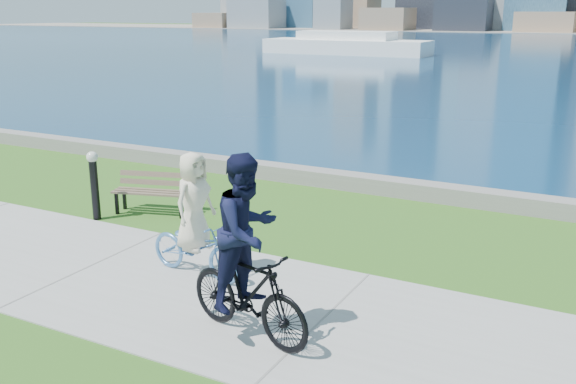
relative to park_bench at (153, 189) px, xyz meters
The scene contains 8 objects.
ground 5.67m from the park_bench, 28.87° to the right, with size 320.00×320.00×0.00m, color #295717.
concrete_path 5.67m from the park_bench, 28.87° to the right, with size 80.00×3.50×0.02m, color #979692.
seawall 6.05m from the park_bench, 35.04° to the left, with size 90.00×0.50×0.35m, color slate.
ferry_near 48.87m from the park_bench, 108.46° to the left, with size 15.30×4.37×2.08m.
park_bench is the anchor object (origin of this frame).
bollard_lamp 1.14m from the park_bench, 128.24° to the right, with size 0.22×0.22×1.34m.
cyclist_woman 3.46m from the park_bench, 40.08° to the right, with size 0.77×1.75×1.91m.
cyclist_man 5.59m from the park_bench, 38.86° to the right, with size 0.97×1.98×2.31m.
Camera 1 is at (3.15, -6.83, 3.89)m, focal length 40.00 mm.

